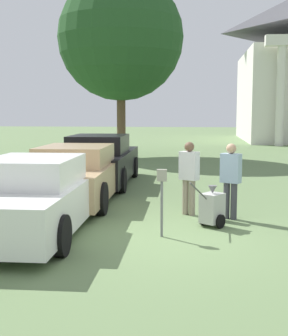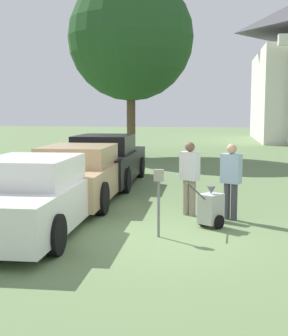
# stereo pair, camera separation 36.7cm
# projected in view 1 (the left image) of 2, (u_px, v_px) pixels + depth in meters

# --- Properties ---
(ground_plane) EXTENTS (120.00, 120.00, 0.00)m
(ground_plane) POSITION_uv_depth(u_px,v_px,m) (162.00, 238.00, 8.66)
(ground_plane) COLOR #607A4C
(parked_car_white) EXTENTS (2.04, 4.87, 1.47)m
(parked_car_white) POSITION_uv_depth(u_px,v_px,m) (36.00, 197.00, 9.00)
(parked_car_white) COLOR silver
(parked_car_white) RESTS_ON ground_plane
(parked_car_tan) EXTENTS (2.12, 5.14, 1.46)m
(parked_car_tan) POSITION_uv_depth(u_px,v_px,m) (77.00, 175.00, 12.09)
(parked_car_tan) COLOR tan
(parked_car_tan) RESTS_ON ground_plane
(parked_car_black) EXTENTS (2.13, 5.22, 1.58)m
(parked_car_black) POSITION_uv_depth(u_px,v_px,m) (100.00, 161.00, 14.94)
(parked_car_black) COLOR black
(parked_car_black) RESTS_ON ground_plane
(parking_meter) EXTENTS (0.18, 0.09, 1.27)m
(parking_meter) POSITION_uv_depth(u_px,v_px,m) (162.00, 190.00, 8.64)
(parking_meter) COLOR slate
(parking_meter) RESTS_ON ground_plane
(person_worker) EXTENTS (0.47, 0.40, 1.65)m
(person_worker) POSITION_uv_depth(u_px,v_px,m) (189.00, 174.00, 10.47)
(person_worker) COLOR gray
(person_worker) RESTS_ON ground_plane
(person_supervisor) EXTENTS (0.47, 0.39, 1.64)m
(person_supervisor) POSITION_uv_depth(u_px,v_px,m) (231.00, 176.00, 10.08)
(person_supervisor) COLOR #3F3F47
(person_supervisor) RESTS_ON ground_plane
(equipment_cart) EXTENTS (0.74, 0.91, 1.00)m
(equipment_cart) POSITION_uv_depth(u_px,v_px,m) (212.00, 208.00, 9.45)
(equipment_cart) COLOR #B2B2AD
(equipment_cart) RESTS_ON ground_plane
(shade_tree) EXTENTS (6.26, 6.26, 9.10)m
(shade_tree) POSITION_uv_depth(u_px,v_px,m) (121.00, 38.00, 23.30)
(shade_tree) COLOR brown
(shade_tree) RESTS_ON ground_plane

